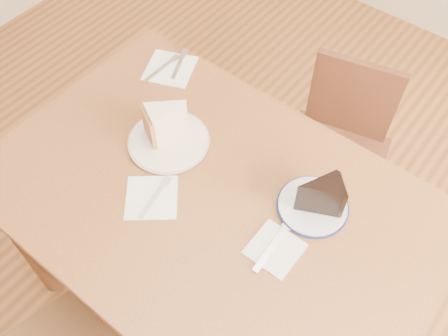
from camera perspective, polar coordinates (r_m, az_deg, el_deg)
ground at (r=1.99m, az=-1.06°, el=-14.94°), size 4.00×4.00×0.00m
table at (r=1.40m, az=-1.47°, el=-5.57°), size 1.20×0.80×0.75m
chair_far at (r=1.89m, az=12.59°, el=2.17°), size 0.44×0.44×0.74m
plate_cream at (r=1.43m, az=-6.33°, el=3.05°), size 0.22×0.22×0.01m
plate_navy at (r=1.32m, az=10.09°, el=-4.33°), size 0.18×0.18×0.01m
carrot_cake at (r=1.40m, az=-6.29°, el=5.37°), size 0.12×0.13×0.10m
chocolate_cake at (r=1.27m, az=10.46°, el=-3.31°), size 0.13×0.13×0.09m
napkin_cream at (r=1.33m, az=-8.28°, el=-3.35°), size 0.19×0.19×0.00m
napkin_navy at (r=1.25m, az=5.83°, el=-9.17°), size 0.12×0.12×0.00m
napkin_spare at (r=1.64m, az=-6.20°, el=11.24°), size 0.19×0.19×0.00m
fork_cream at (r=1.32m, az=-7.89°, el=-3.38°), size 0.04×0.14×0.00m
knife_navy at (r=1.25m, az=5.67°, el=-8.78°), size 0.03×0.17×0.00m
fork_spare at (r=1.64m, az=-5.14°, el=11.74°), size 0.07×0.13×0.00m
knife_spare at (r=1.63m, az=-7.24°, el=11.14°), size 0.02×0.16×0.00m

